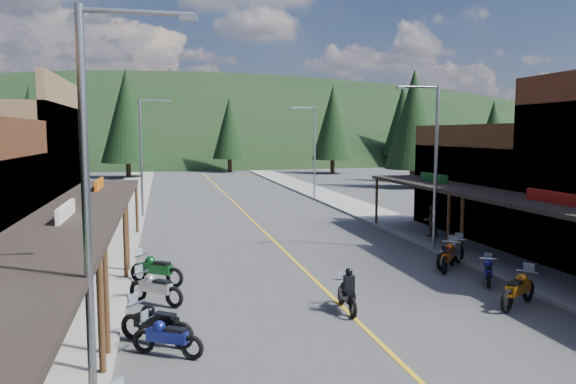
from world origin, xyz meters
TOP-DOWN VIEW (x-y plane):
  - ground at (0.00, 0.00)m, footprint 220.00×220.00m
  - centerline at (0.00, 20.00)m, footprint 0.15×90.00m
  - sidewalk_west at (-8.70, 20.00)m, footprint 3.40×94.00m
  - sidewalk_east at (8.70, 20.00)m, footprint 3.40×94.00m
  - shop_east_3 at (13.75, 11.30)m, footprint 10.90×10.20m
  - streetlight_0 at (-6.95, -6.00)m, footprint 2.16×0.18m
  - streetlight_1 at (-6.95, 22.00)m, footprint 2.16×0.18m
  - streetlight_2 at (6.95, 8.00)m, footprint 2.16×0.18m
  - streetlight_3 at (6.95, 30.00)m, footprint 2.16×0.18m
  - ridge_hill at (0.00, 135.00)m, footprint 310.00×140.00m
  - pine_1 at (-24.00, 70.00)m, footprint 5.88×5.88m
  - pine_2 at (-10.00, 58.00)m, footprint 6.72×6.72m
  - pine_3 at (4.00, 66.00)m, footprint 5.04×5.04m
  - pine_4 at (18.00, 60.00)m, footprint 5.88×5.88m
  - pine_5 at (34.00, 72.00)m, footprint 6.72×6.72m
  - pine_6 at (46.00, 64.00)m, footprint 5.04×5.04m
  - pine_9 at (24.00, 45.00)m, footprint 4.93×4.93m
  - pine_10 at (-18.00, 50.00)m, footprint 5.38×5.38m
  - pine_11 at (20.00, 38.00)m, footprint 5.82×5.82m
  - bike_west_6 at (-5.70, -2.41)m, footprint 2.04×1.57m
  - bike_west_7 at (-5.98, -1.49)m, footprint 2.29×1.95m
  - bike_west_8 at (-6.04, 2.18)m, footprint 2.14×1.96m
  - bike_west_9 at (-6.04, 4.66)m, footprint 2.33×2.03m
  - bike_east_7 at (5.66, -0.73)m, footprint 2.38×1.88m
  - bike_east_8 at (6.31, 2.05)m, footprint 1.47×1.93m
  - bike_east_9 at (5.93, 4.42)m, footprint 2.06×2.28m
  - bike_east_10 at (6.30, 4.91)m, footprint 2.37×2.00m
  - rider_on_bike at (-0.01, 0.08)m, footprint 0.76×1.98m
  - pedestrian_east_b at (8.48, 11.02)m, footprint 0.86×0.52m

SIDE VIEW (x-z plane):
  - ground at x=0.00m, z-range 0.00..0.00m
  - ridge_hill at x=0.00m, z-range -30.00..30.00m
  - centerline at x=0.00m, z-range 0.00..0.01m
  - sidewalk_west at x=-8.70m, z-range 0.00..0.15m
  - sidewalk_east at x=8.70m, z-range 0.00..0.15m
  - bike_east_8 at x=6.31m, z-range 0.00..1.07m
  - bike_west_6 at x=-5.70m, z-range 0.00..1.13m
  - rider_on_bike at x=-0.01m, z-range -0.15..1.34m
  - bike_west_8 at x=-6.04m, z-range 0.00..1.25m
  - bike_west_7 at x=-5.98m, z-range 0.00..1.30m
  - bike_east_9 at x=5.93m, z-range 0.00..1.32m
  - bike_east_7 at x=5.66m, z-range 0.00..1.33m
  - bike_west_9 at x=-6.04m, z-range 0.00..1.33m
  - bike_east_10 at x=6.30m, z-range 0.00..1.34m
  - pedestrian_east_b at x=8.48m, z-range 0.15..1.87m
  - shop_east_3 at x=13.75m, z-range -0.57..5.63m
  - streetlight_0 at x=-6.95m, z-range 0.46..8.46m
  - streetlight_1 at x=-6.95m, z-range 0.46..8.46m
  - streetlight_2 at x=6.95m, z-range 0.46..8.46m
  - streetlight_3 at x=6.95m, z-range 0.46..8.46m
  - pine_9 at x=24.00m, z-range 0.98..11.78m
  - pine_3 at x=4.00m, z-range 0.98..11.98m
  - pine_6 at x=46.00m, z-range 0.98..11.98m
  - pine_10 at x=-18.00m, z-range 0.98..12.58m
  - pine_11 at x=20.00m, z-range 0.99..13.39m
  - pine_1 at x=-24.00m, z-range 0.99..13.49m
  - pine_4 at x=18.00m, z-range 0.99..13.49m
  - pine_2 at x=-10.00m, z-range 0.99..14.99m
  - pine_5 at x=34.00m, z-range 0.99..14.99m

